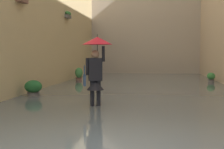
{
  "coord_description": "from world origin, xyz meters",
  "views": [
    {
      "loc": [
        -0.64,
        4.97,
        1.63
      ],
      "look_at": [
        0.4,
        -3.51,
        1.1
      ],
      "focal_mm": 54.4,
      "sensor_mm": 36.0,
      "label": 1
    }
  ],
  "objects_px": {
    "potted_plant_far_right": "(79,75)",
    "potted_plant_near_right": "(33,89)",
    "person_wading": "(96,61)",
    "potted_plant_near_left": "(211,78)"
  },
  "relations": [
    {
      "from": "potted_plant_far_right",
      "to": "potted_plant_near_left",
      "type": "distance_m",
      "value": 7.14
    },
    {
      "from": "potted_plant_far_right",
      "to": "potted_plant_near_left",
      "type": "height_order",
      "value": "potted_plant_far_right"
    },
    {
      "from": "potted_plant_near_left",
      "to": "potted_plant_far_right",
      "type": "bearing_deg",
      "value": -3.68
    },
    {
      "from": "person_wading",
      "to": "potted_plant_near_right",
      "type": "distance_m",
      "value": 3.36
    },
    {
      "from": "person_wading",
      "to": "potted_plant_near_right",
      "type": "bearing_deg",
      "value": -36.92
    },
    {
      "from": "person_wading",
      "to": "potted_plant_near_right",
      "type": "relative_size",
      "value": 3.12
    },
    {
      "from": "potted_plant_near_right",
      "to": "potted_plant_near_left",
      "type": "relative_size",
      "value": 1.1
    },
    {
      "from": "potted_plant_far_right",
      "to": "potted_plant_near_right",
      "type": "bearing_deg",
      "value": 89.75
    },
    {
      "from": "potted_plant_far_right",
      "to": "potted_plant_near_right",
      "type": "relative_size",
      "value": 1.2
    },
    {
      "from": "potted_plant_far_right",
      "to": "potted_plant_near_right",
      "type": "height_order",
      "value": "potted_plant_far_right"
    }
  ]
}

